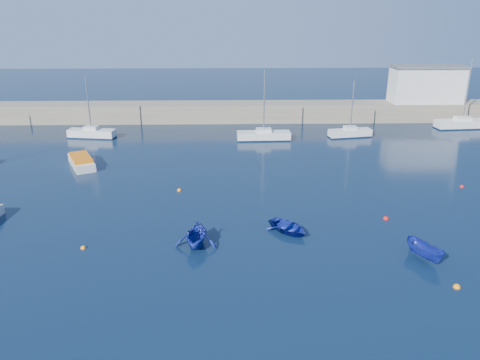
{
  "coord_description": "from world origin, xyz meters",
  "views": [
    {
      "loc": [
        1.36,
        -21.65,
        15.59
      ],
      "look_at": [
        2.26,
        16.29,
        1.6
      ],
      "focal_mm": 35.0,
      "sensor_mm": 36.0,
      "label": 1
    }
  ],
  "objects_px": {
    "sailboat_7": "(350,133)",
    "dinghy_right": "(425,251)",
    "sailboat_8": "(462,124)",
    "harbor_office": "(426,85)",
    "sailboat_6": "(264,135)",
    "dinghy_left": "(196,234)",
    "motorboat_2": "(81,161)",
    "dinghy_center": "(288,227)",
    "sailboat_5": "(92,133)"
  },
  "relations": [
    {
      "from": "harbor_office",
      "to": "sailboat_7",
      "type": "relative_size",
      "value": 1.37
    },
    {
      "from": "sailboat_5",
      "to": "dinghy_left",
      "type": "height_order",
      "value": "sailboat_5"
    },
    {
      "from": "sailboat_7",
      "to": "dinghy_right",
      "type": "xyz_separation_m",
      "value": [
        -2.7,
        -31.11,
        0.02
      ]
    },
    {
      "from": "dinghy_right",
      "to": "sailboat_8",
      "type": "bearing_deg",
      "value": 37.09
    },
    {
      "from": "sailboat_8",
      "to": "dinghy_right",
      "type": "relative_size",
      "value": 3.15
    },
    {
      "from": "motorboat_2",
      "to": "dinghy_center",
      "type": "height_order",
      "value": "motorboat_2"
    },
    {
      "from": "sailboat_6",
      "to": "dinghy_left",
      "type": "height_order",
      "value": "sailboat_6"
    },
    {
      "from": "sailboat_6",
      "to": "dinghy_right",
      "type": "distance_m",
      "value": 31.14
    },
    {
      "from": "dinghy_center",
      "to": "dinghy_left",
      "type": "xyz_separation_m",
      "value": [
        -6.65,
        -2.04,
        0.55
      ]
    },
    {
      "from": "motorboat_2",
      "to": "dinghy_left",
      "type": "height_order",
      "value": "dinghy_left"
    },
    {
      "from": "harbor_office",
      "to": "sailboat_8",
      "type": "relative_size",
      "value": 1.05
    },
    {
      "from": "sailboat_8",
      "to": "dinghy_center",
      "type": "distance_m",
      "value": 41.74
    },
    {
      "from": "sailboat_8",
      "to": "harbor_office",
      "type": "bearing_deg",
      "value": 28.09
    },
    {
      "from": "dinghy_right",
      "to": "dinghy_left",
      "type": "bearing_deg",
      "value": 147.48
    },
    {
      "from": "motorboat_2",
      "to": "dinghy_left",
      "type": "bearing_deg",
      "value": -79.9
    },
    {
      "from": "sailboat_6",
      "to": "sailboat_8",
      "type": "relative_size",
      "value": 0.91
    },
    {
      "from": "harbor_office",
      "to": "dinghy_center",
      "type": "relative_size",
      "value": 2.95
    },
    {
      "from": "motorboat_2",
      "to": "dinghy_center",
      "type": "relative_size",
      "value": 1.67
    },
    {
      "from": "sailboat_8",
      "to": "dinghy_right",
      "type": "xyz_separation_m",
      "value": [
        -19.27,
        -35.39,
        -0.05
      ]
    },
    {
      "from": "sailboat_6",
      "to": "sailboat_8",
      "type": "bearing_deg",
      "value": -80.67
    },
    {
      "from": "sailboat_6",
      "to": "motorboat_2",
      "type": "xyz_separation_m",
      "value": [
        -19.83,
        -9.93,
        -0.06
      ]
    },
    {
      "from": "harbor_office",
      "to": "sailboat_7",
      "type": "xyz_separation_m",
      "value": [
        -13.14,
        -9.66,
        -4.54
      ]
    },
    {
      "from": "sailboat_8",
      "to": "dinghy_center",
      "type": "height_order",
      "value": "sailboat_8"
    },
    {
      "from": "sailboat_7",
      "to": "sailboat_8",
      "type": "xyz_separation_m",
      "value": [
        16.57,
        4.28,
        0.08
      ]
    },
    {
      "from": "sailboat_6",
      "to": "dinghy_center",
      "type": "height_order",
      "value": "sailboat_6"
    },
    {
      "from": "sailboat_6",
      "to": "dinghy_left",
      "type": "distance_m",
      "value": 28.57
    },
    {
      "from": "sailboat_7",
      "to": "sailboat_8",
      "type": "height_order",
      "value": "sailboat_8"
    },
    {
      "from": "harbor_office",
      "to": "sailboat_5",
      "type": "xyz_separation_m",
      "value": [
        -46.2,
        -9.24,
        -4.5
      ]
    },
    {
      "from": "sailboat_7",
      "to": "dinghy_left",
      "type": "height_order",
      "value": "sailboat_7"
    },
    {
      "from": "harbor_office",
      "to": "motorboat_2",
      "type": "bearing_deg",
      "value": -154.84
    },
    {
      "from": "harbor_office",
      "to": "sailboat_8",
      "type": "bearing_deg",
      "value": -57.46
    },
    {
      "from": "sailboat_7",
      "to": "motorboat_2",
      "type": "height_order",
      "value": "sailboat_7"
    },
    {
      "from": "motorboat_2",
      "to": "dinghy_right",
      "type": "xyz_separation_m",
      "value": [
        28.32,
        -20.03,
        0.06
      ]
    },
    {
      "from": "dinghy_center",
      "to": "harbor_office",
      "type": "bearing_deg",
      "value": 16.96
    },
    {
      "from": "sailboat_5",
      "to": "dinghy_center",
      "type": "bearing_deg",
      "value": -133.07
    },
    {
      "from": "dinghy_center",
      "to": "dinghy_left",
      "type": "height_order",
      "value": "dinghy_left"
    },
    {
      "from": "sailboat_7",
      "to": "dinghy_right",
      "type": "height_order",
      "value": "sailboat_7"
    },
    {
      "from": "sailboat_6",
      "to": "dinghy_right",
      "type": "xyz_separation_m",
      "value": [
        8.49,
        -29.96,
        0.0
      ]
    },
    {
      "from": "motorboat_2",
      "to": "dinghy_center",
      "type": "bearing_deg",
      "value": -64.91
    },
    {
      "from": "sailboat_6",
      "to": "sailboat_7",
      "type": "relative_size",
      "value": 1.19
    },
    {
      "from": "harbor_office",
      "to": "sailboat_6",
      "type": "distance_m",
      "value": 27.0
    },
    {
      "from": "sailboat_6",
      "to": "dinghy_right",
      "type": "bearing_deg",
      "value": -165.92
    },
    {
      "from": "harbor_office",
      "to": "sailboat_8",
      "type": "distance_m",
      "value": 7.78
    },
    {
      "from": "harbor_office",
      "to": "sailboat_6",
      "type": "xyz_separation_m",
      "value": [
        -24.33,
        -10.8,
        -4.52
      ]
    },
    {
      "from": "dinghy_right",
      "to": "motorboat_2",
      "type": "bearing_deg",
      "value": 120.39
    },
    {
      "from": "dinghy_left",
      "to": "dinghy_center",
      "type": "bearing_deg",
      "value": 23.8
    },
    {
      "from": "sailboat_6",
      "to": "sailboat_7",
      "type": "height_order",
      "value": "sailboat_6"
    },
    {
      "from": "harbor_office",
      "to": "dinghy_center",
      "type": "distance_m",
      "value": 44.16
    },
    {
      "from": "sailboat_6",
      "to": "motorboat_2",
      "type": "distance_m",
      "value": 22.18
    },
    {
      "from": "sailboat_6",
      "to": "dinghy_left",
      "type": "relative_size",
      "value": 2.55
    }
  ]
}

